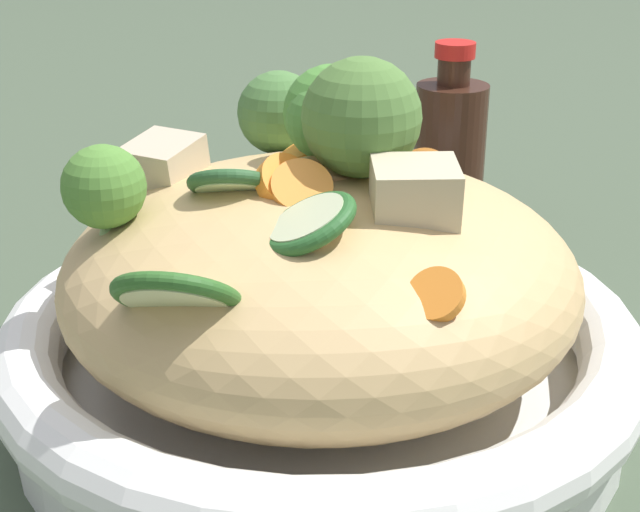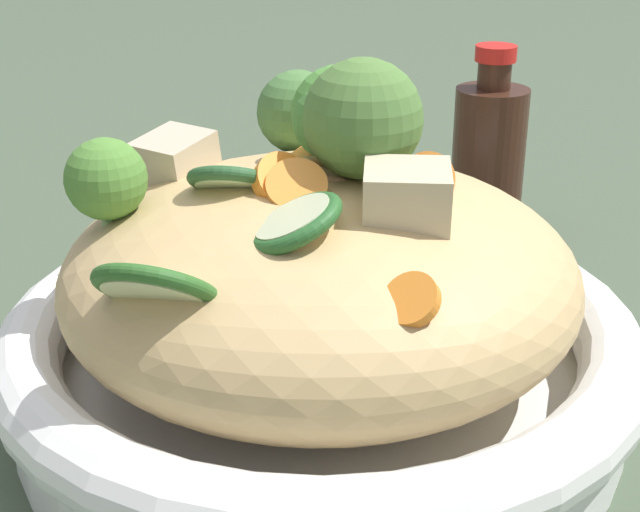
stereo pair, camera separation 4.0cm
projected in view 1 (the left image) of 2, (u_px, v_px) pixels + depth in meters
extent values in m
plane|color=#404F3B|center=(320.00, 404.00, 0.43)|extent=(3.00, 3.00, 0.00)
cylinder|color=white|center=(320.00, 385.00, 0.43)|extent=(0.27, 0.27, 0.02)
torus|color=white|center=(320.00, 335.00, 0.42)|extent=(0.28, 0.28, 0.03)
ellipsoid|color=tan|center=(320.00, 275.00, 0.41)|extent=(0.22, 0.22, 0.09)
torus|color=tan|center=(312.00, 187.00, 0.41)|extent=(0.08, 0.08, 0.03)
torus|color=tan|center=(316.00, 250.00, 0.37)|extent=(0.09, 0.09, 0.02)
torus|color=tan|center=(335.00, 211.00, 0.38)|extent=(0.07, 0.07, 0.03)
cone|color=#90BA72|center=(331.00, 162.00, 0.42)|extent=(0.02, 0.02, 0.01)
sphere|color=#4A8837|center=(331.00, 113.00, 0.41)|extent=(0.06, 0.06, 0.04)
cone|color=#9BAC68|center=(326.00, 165.00, 0.41)|extent=(0.02, 0.02, 0.02)
sphere|color=#4A8338|center=(326.00, 120.00, 0.41)|extent=(0.05, 0.05, 0.04)
cone|color=#91B468|center=(360.00, 180.00, 0.39)|extent=(0.03, 0.03, 0.02)
sphere|color=#4F7837|center=(362.00, 118.00, 0.38)|extent=(0.07, 0.07, 0.05)
cone|color=#8EAB69|center=(108.00, 234.00, 0.38)|extent=(0.02, 0.02, 0.02)
sphere|color=#4F8534|center=(104.00, 187.00, 0.37)|extent=(0.04, 0.04, 0.03)
cone|color=#95AC6B|center=(280.00, 160.00, 0.48)|extent=(0.02, 0.02, 0.02)
sphere|color=#48763B|center=(279.00, 113.00, 0.47)|extent=(0.05, 0.05, 0.04)
cylinder|color=orange|center=(285.00, 183.00, 0.38)|extent=(0.02, 0.03, 0.02)
cylinder|color=orange|center=(425.00, 175.00, 0.40)|extent=(0.03, 0.03, 0.02)
cylinder|color=orange|center=(301.00, 189.00, 0.37)|extent=(0.03, 0.03, 0.02)
cylinder|color=orange|center=(436.00, 295.00, 0.32)|extent=(0.02, 0.02, 0.02)
cylinder|color=orange|center=(307.00, 151.00, 0.43)|extent=(0.04, 0.04, 0.02)
cylinder|color=beige|center=(177.00, 296.00, 0.32)|extent=(0.05, 0.05, 0.03)
torus|color=#2B5E23|center=(177.00, 296.00, 0.32)|extent=(0.06, 0.06, 0.03)
cylinder|color=beige|center=(319.00, 152.00, 0.48)|extent=(0.05, 0.05, 0.02)
torus|color=#275729|center=(319.00, 152.00, 0.48)|extent=(0.06, 0.06, 0.02)
cylinder|color=beige|center=(309.00, 224.00, 0.35)|extent=(0.04, 0.04, 0.02)
torus|color=#285C28|center=(309.00, 224.00, 0.35)|extent=(0.05, 0.05, 0.02)
cylinder|color=beige|center=(232.00, 184.00, 0.38)|extent=(0.04, 0.04, 0.02)
torus|color=#275129|center=(232.00, 184.00, 0.38)|extent=(0.05, 0.05, 0.02)
cube|color=#C6B993|center=(414.00, 198.00, 0.36)|extent=(0.04, 0.04, 0.03)
cube|color=#C4B094|center=(165.00, 169.00, 0.42)|extent=(0.04, 0.04, 0.03)
cylinder|color=#381E14|center=(449.00, 157.00, 0.62)|extent=(0.05, 0.05, 0.10)
cylinder|color=#381E14|center=(454.00, 71.00, 0.60)|extent=(0.02, 0.02, 0.02)
cylinder|color=red|center=(455.00, 50.00, 0.59)|extent=(0.03, 0.03, 0.01)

